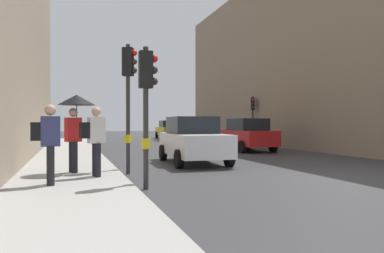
% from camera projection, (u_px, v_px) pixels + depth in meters
% --- Properties ---
extents(ground_plane, '(120.00, 120.00, 0.00)m').
position_uv_depth(ground_plane, '(331.00, 179.00, 9.83)').
color(ground_plane, '#38383A').
extents(sidewalk_kerb, '(2.72, 40.00, 0.16)m').
position_uv_depth(sidewalk_kerb, '(70.00, 162.00, 13.33)').
color(sidewalk_kerb, '#A8A5A0').
rests_on(sidewalk_kerb, ground).
extents(building_facade_right, '(12.00, 25.44, 11.42)m').
position_uv_depth(building_facade_right, '(329.00, 66.00, 26.64)').
color(building_facade_right, gray).
rests_on(building_facade_right, ground).
extents(traffic_light_near_left, '(0.43, 0.24, 3.26)m').
position_uv_depth(traffic_light_near_left, '(147.00, 91.00, 8.22)').
color(traffic_light_near_left, '#2D2D2D').
rests_on(traffic_light_near_left, ground).
extents(traffic_light_near_right, '(0.45, 0.35, 3.86)m').
position_uv_depth(traffic_light_near_right, '(129.00, 85.00, 10.71)').
color(traffic_light_near_right, '#2D2D2D').
rests_on(traffic_light_near_right, ground).
extents(traffic_light_mid_street, '(0.33, 0.45, 3.35)m').
position_uv_depth(traffic_light_mid_street, '(253.00, 111.00, 24.62)').
color(traffic_light_mid_street, '#2D2D2D').
rests_on(traffic_light_mid_street, ground).
extents(car_white_compact, '(2.18, 4.28, 1.76)m').
position_uv_depth(car_white_compact, '(193.00, 140.00, 13.63)').
color(car_white_compact, silver).
rests_on(car_white_compact, ground).
extents(car_yellow_taxi, '(2.14, 4.26, 1.76)m').
position_uv_depth(car_yellow_taxi, '(168.00, 129.00, 35.67)').
color(car_yellow_taxi, yellow).
rests_on(car_yellow_taxi, ground).
extents(car_red_sedan, '(2.08, 4.23, 1.76)m').
position_uv_depth(car_red_sedan, '(246.00, 135.00, 19.68)').
color(car_red_sedan, red).
rests_on(car_red_sedan, ground).
extents(pedestrian_with_umbrella, '(1.00, 1.00, 2.14)m').
position_uv_depth(pedestrian_with_umbrella, '(76.00, 111.00, 9.89)').
color(pedestrian_with_umbrella, black).
rests_on(pedestrian_with_umbrella, sidewalk_kerb).
extents(pedestrian_with_black_backpack, '(0.65, 0.41, 1.77)m').
position_uv_depth(pedestrian_with_black_backpack, '(95.00, 137.00, 9.11)').
color(pedestrian_with_black_backpack, black).
rests_on(pedestrian_with_black_backpack, sidewalk_kerb).
extents(pedestrian_with_grey_backpack, '(0.62, 0.36, 1.77)m').
position_uv_depth(pedestrian_with_grey_backpack, '(48.00, 139.00, 7.88)').
color(pedestrian_with_grey_backpack, black).
rests_on(pedestrian_with_grey_backpack, sidewalk_kerb).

